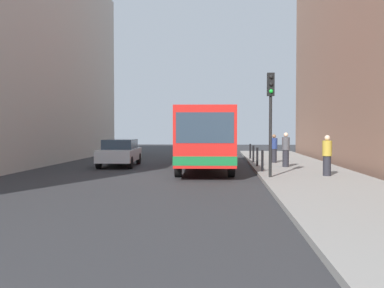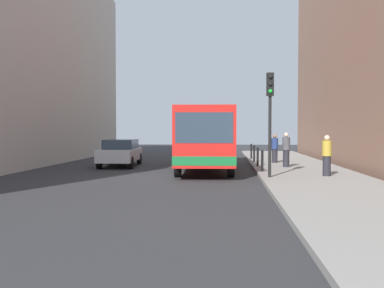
# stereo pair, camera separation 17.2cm
# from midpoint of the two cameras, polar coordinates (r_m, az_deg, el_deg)

# --- Properties ---
(ground_plane) EXTENTS (80.00, 80.00, 0.00)m
(ground_plane) POSITION_cam_midpoint_polar(r_m,az_deg,el_deg) (18.80, -0.91, -4.30)
(ground_plane) COLOR #2D2D30
(sidewalk) EXTENTS (4.40, 40.00, 0.15)m
(sidewalk) POSITION_cam_midpoint_polar(r_m,az_deg,el_deg) (19.06, 15.52, -4.06)
(sidewalk) COLOR gray
(sidewalk) RESTS_ON ground
(bus) EXTENTS (3.03, 11.12, 3.00)m
(bus) POSITION_cam_midpoint_polar(r_m,az_deg,el_deg) (22.64, 1.87, 1.13)
(bus) COLOR red
(bus) RESTS_ON ground
(car_beside_bus) EXTENTS (2.04, 4.49, 1.48)m
(car_beside_bus) POSITION_cam_midpoint_polar(r_m,az_deg,el_deg) (24.48, -9.07, -1.04)
(car_beside_bus) COLOR silver
(car_beside_bus) RESTS_ON ground
(car_behind_bus) EXTENTS (1.90, 4.42, 1.48)m
(car_behind_bus) POSITION_cam_midpoint_polar(r_m,az_deg,el_deg) (32.42, 1.79, -0.30)
(car_behind_bus) COLOR black
(car_behind_bus) RESTS_ON ground
(traffic_light) EXTENTS (0.28, 0.33, 4.10)m
(traffic_light) POSITION_cam_midpoint_polar(r_m,az_deg,el_deg) (17.55, 10.39, 5.05)
(traffic_light) COLOR black
(traffic_light) RESTS_ON sidewalk
(bollard_near) EXTENTS (0.11, 0.11, 0.95)m
(bollard_near) POSITION_cam_midpoint_polar(r_m,az_deg,el_deg) (19.89, 9.36, -2.18)
(bollard_near) COLOR black
(bollard_near) RESTS_ON sidewalk
(bollard_mid) EXTENTS (0.11, 0.11, 0.95)m
(bollard_mid) POSITION_cam_midpoint_polar(r_m,az_deg,el_deg) (22.76, 8.75, -1.66)
(bollard_mid) COLOR black
(bollard_mid) RESTS_ON sidewalk
(bollard_far) EXTENTS (0.11, 0.11, 0.95)m
(bollard_far) POSITION_cam_midpoint_polar(r_m,az_deg,el_deg) (25.63, 8.27, -1.26)
(bollard_far) COLOR black
(bollard_far) RESTS_ON sidewalk
(bollard_farthest) EXTENTS (0.11, 0.11, 0.95)m
(bollard_farthest) POSITION_cam_midpoint_polar(r_m,az_deg,el_deg) (28.50, 7.89, -0.94)
(bollard_farthest) COLOR black
(bollard_farthest) RESTS_ON sidewalk
(pedestrian_near_signal) EXTENTS (0.38, 0.38, 1.65)m
(pedestrian_near_signal) POSITION_cam_midpoint_polar(r_m,az_deg,el_deg) (18.58, 17.37, -1.45)
(pedestrian_near_signal) COLOR #26262D
(pedestrian_near_signal) RESTS_ON sidewalk
(pedestrian_mid_sidewalk) EXTENTS (0.38, 0.38, 1.73)m
(pedestrian_mid_sidewalk) POSITION_cam_midpoint_polar(r_m,az_deg,el_deg) (22.48, 12.35, -0.73)
(pedestrian_mid_sidewalk) COLOR #26262D
(pedestrian_mid_sidewalk) RESTS_ON sidewalk
(pedestrian_far_sidewalk) EXTENTS (0.38, 0.38, 1.60)m
(pedestrian_far_sidewalk) POSITION_cam_midpoint_polar(r_m,az_deg,el_deg) (25.24, 10.89, -0.59)
(pedestrian_far_sidewalk) COLOR #26262D
(pedestrian_far_sidewalk) RESTS_ON sidewalk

